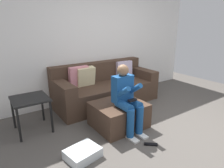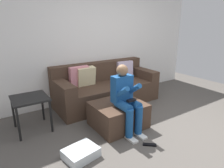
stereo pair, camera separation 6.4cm
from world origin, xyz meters
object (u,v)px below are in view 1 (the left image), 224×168
storage_bin (83,153)px  ottoman (119,115)px  side_table (30,103)px  remote_by_storage_bin (93,147)px  person_seated (127,98)px  remote_near_ottoman (151,144)px  couch_sectional (105,88)px

storage_bin → ottoman: bearing=25.2°
side_table → ottoman: bearing=-28.7°
ottoman → remote_by_storage_bin: ottoman is taller
person_seated → storage_bin: bearing=-166.8°
ottoman → remote_near_ottoman: size_ratio=4.30×
person_seated → remote_by_storage_bin: size_ratio=6.67×
ottoman → storage_bin: 1.00m
remote_near_ottoman → storage_bin: bearing=-157.1°
couch_sectional → storage_bin: couch_sectional is taller
ottoman → remote_by_storage_bin: size_ratio=5.11×
side_table → remote_near_ottoman: (1.29, -1.41, -0.47)m
ottoman → remote_by_storage_bin: bearing=-155.5°
person_seated → remote_by_storage_bin: 0.89m
couch_sectional → remote_near_ottoman: size_ratio=11.52×
person_seated → couch_sectional: bearing=73.1°
ottoman → couch_sectional: bearing=69.7°
storage_bin → side_table: 1.23m
storage_bin → side_table: side_table is taller
couch_sectional → side_table: (-1.62, -0.34, 0.15)m
person_seated → remote_by_storage_bin: (-0.68, -0.10, -0.57)m
ottoman → side_table: 1.45m
couch_sectional → remote_by_storage_bin: (-1.05, -1.33, -0.32)m
remote_by_storage_bin → remote_near_ottoman: bearing=14.7°
couch_sectional → storage_bin: (-1.27, -1.44, -0.27)m
storage_bin → side_table: (-0.35, 1.10, 0.42)m
side_table → remote_near_ottoman: bearing=-47.4°
couch_sectional → person_seated: (-0.37, -1.23, 0.24)m
person_seated → storage_bin: size_ratio=2.58×
ottoman → person_seated: (0.00, -0.21, 0.37)m
couch_sectional → ottoman: bearing=-110.3°
ottoman → person_seated: person_seated is taller
remote_near_ottoman → remote_by_storage_bin: size_ratio=1.19×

